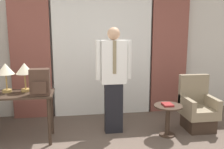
{
  "coord_description": "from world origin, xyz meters",
  "views": [
    {
      "loc": [
        -0.56,
        -2.15,
        1.77
      ],
      "look_at": [
        0.02,
        1.7,
        1.03
      ],
      "focal_mm": 40.0,
      "sensor_mm": 36.0,
      "label": 1
    }
  ],
  "objects_px": {
    "person": "(114,76)",
    "side_table": "(168,115)",
    "desk": "(16,102)",
    "book": "(168,105)",
    "table_lamp_left": "(6,70)",
    "armchair": "(197,110)",
    "backpack": "(40,82)",
    "table_lamp_right": "(25,70)"
  },
  "relations": [
    {
      "from": "table_lamp_left",
      "to": "book",
      "type": "xyz_separation_m",
      "value": [
        2.53,
        -0.26,
        -0.58
      ]
    },
    {
      "from": "person",
      "to": "book",
      "type": "bearing_deg",
      "value": -18.78
    },
    {
      "from": "person",
      "to": "table_lamp_right",
      "type": "bearing_deg",
      "value": -179.06
    },
    {
      "from": "armchair",
      "to": "table_lamp_right",
      "type": "bearing_deg",
      "value": 179.0
    },
    {
      "from": "table_lamp_left",
      "to": "side_table",
      "type": "bearing_deg",
      "value": -5.85
    },
    {
      "from": "side_table",
      "to": "table_lamp_left",
      "type": "bearing_deg",
      "value": 174.15
    },
    {
      "from": "side_table",
      "to": "book",
      "type": "distance_m",
      "value": 0.18
    },
    {
      "from": "book",
      "to": "table_lamp_right",
      "type": "bearing_deg",
      "value": 173.31
    },
    {
      "from": "table_lamp_right",
      "to": "book",
      "type": "xyz_separation_m",
      "value": [
        2.25,
        -0.26,
        -0.58
      ]
    },
    {
      "from": "person",
      "to": "side_table",
      "type": "height_order",
      "value": "person"
    },
    {
      "from": "person",
      "to": "side_table",
      "type": "distance_m",
      "value": 1.1
    },
    {
      "from": "side_table",
      "to": "book",
      "type": "relative_size",
      "value": 2.6
    },
    {
      "from": "desk",
      "to": "table_lamp_right",
      "type": "xyz_separation_m",
      "value": [
        0.14,
        0.12,
        0.47
      ]
    },
    {
      "from": "table_lamp_right",
      "to": "person",
      "type": "relative_size",
      "value": 0.26
    },
    {
      "from": "person",
      "to": "book",
      "type": "height_order",
      "value": "person"
    },
    {
      "from": "desk",
      "to": "book",
      "type": "bearing_deg",
      "value": -3.56
    },
    {
      "from": "table_lamp_left",
      "to": "side_table",
      "type": "height_order",
      "value": "table_lamp_left"
    },
    {
      "from": "book",
      "to": "side_table",
      "type": "bearing_deg",
      "value": 14.26
    },
    {
      "from": "desk",
      "to": "backpack",
      "type": "relative_size",
      "value": 2.88
    },
    {
      "from": "side_table",
      "to": "desk",
      "type": "bearing_deg",
      "value": 176.54
    },
    {
      "from": "side_table",
      "to": "book",
      "type": "xyz_separation_m",
      "value": [
        -0.01,
        -0.0,
        0.18
      ]
    },
    {
      "from": "table_lamp_left",
      "to": "person",
      "type": "height_order",
      "value": "person"
    },
    {
      "from": "table_lamp_left",
      "to": "side_table",
      "type": "xyz_separation_m",
      "value": [
        2.54,
        -0.26,
        -0.77
      ]
    },
    {
      "from": "table_lamp_right",
      "to": "table_lamp_left",
      "type": "bearing_deg",
      "value": 180.0
    },
    {
      "from": "desk",
      "to": "table_lamp_right",
      "type": "height_order",
      "value": "table_lamp_right"
    },
    {
      "from": "backpack",
      "to": "book",
      "type": "xyz_separation_m",
      "value": [
        1.99,
        0.01,
        -0.44
      ]
    },
    {
      "from": "table_lamp_left",
      "to": "person",
      "type": "xyz_separation_m",
      "value": [
        1.69,
        0.02,
        -0.15
      ]
    },
    {
      "from": "book",
      "to": "desk",
      "type": "bearing_deg",
      "value": 176.44
    },
    {
      "from": "backpack",
      "to": "book",
      "type": "relative_size",
      "value": 1.98
    },
    {
      "from": "side_table",
      "to": "book",
      "type": "bearing_deg",
      "value": -165.74
    },
    {
      "from": "table_lamp_left",
      "to": "backpack",
      "type": "height_order",
      "value": "table_lamp_left"
    },
    {
      "from": "backpack",
      "to": "book",
      "type": "height_order",
      "value": "backpack"
    },
    {
      "from": "desk",
      "to": "person",
      "type": "bearing_deg",
      "value": 5.11
    },
    {
      "from": "table_lamp_left",
      "to": "armchair",
      "type": "relative_size",
      "value": 0.48
    },
    {
      "from": "person",
      "to": "armchair",
      "type": "bearing_deg",
      "value": -2.84
    },
    {
      "from": "table_lamp_right",
      "to": "armchair",
      "type": "height_order",
      "value": "table_lamp_right"
    },
    {
      "from": "backpack",
      "to": "person",
      "type": "bearing_deg",
      "value": 14.36
    },
    {
      "from": "person",
      "to": "book",
      "type": "relative_size",
      "value": 8.83
    },
    {
      "from": "person",
      "to": "desk",
      "type": "bearing_deg",
      "value": -174.89
    },
    {
      "from": "table_lamp_left",
      "to": "backpack",
      "type": "relative_size",
      "value": 1.14
    },
    {
      "from": "desk",
      "to": "person",
      "type": "relative_size",
      "value": 0.65
    },
    {
      "from": "desk",
      "to": "side_table",
      "type": "height_order",
      "value": "desk"
    }
  ]
}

